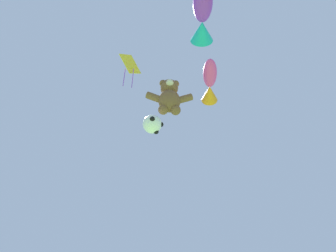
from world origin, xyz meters
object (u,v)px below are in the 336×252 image
teddy_bear_kite (169,97)px  soccer_ball_kite (152,124)px  fish_kite_violet (202,18)px  diamond_kite (130,65)px  fish_kite_magenta (210,84)px

teddy_bear_kite → soccer_ball_kite: teddy_bear_kite is taller
fish_kite_violet → diamond_kite: bearing=135.0°
teddy_bear_kite → diamond_kite: size_ratio=0.83×
fish_kite_magenta → fish_kite_violet: 2.75m
fish_kite_violet → diamond_kite: diamond_kite is taller
soccer_ball_kite → fish_kite_violet: bearing=-56.0°
diamond_kite → soccer_ball_kite: bearing=-14.8°
soccer_ball_kite → diamond_kite: bearing=165.2°
fish_kite_magenta → fish_kite_violet: fish_kite_violet is taller
teddy_bear_kite → fish_kite_magenta: 1.89m
teddy_bear_kite → soccer_ball_kite: bearing=178.9°
soccer_ball_kite → fish_kite_violet: size_ratio=0.32×
soccer_ball_kite → diamond_kite: (-1.19, 0.31, 4.10)m
teddy_bear_kite → diamond_kite: (-1.84, 0.33, 2.49)m
fish_kite_magenta → fish_kite_violet: (-0.58, -2.47, 1.05)m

